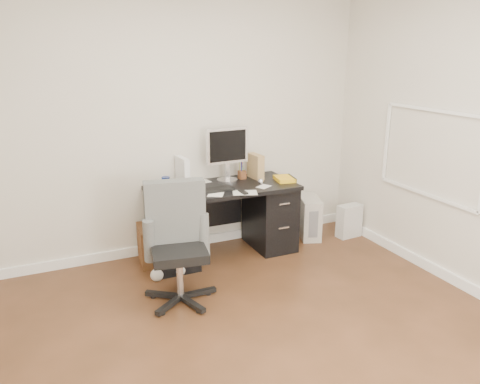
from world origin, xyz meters
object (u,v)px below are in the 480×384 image
Objects in this scene: pc_tower at (309,217)px; lcd_monitor at (227,154)px; keyboard at (213,190)px; wicker_basket at (159,244)px; office_chair at (179,245)px; desk at (223,218)px.

lcd_monitor is at bearing -165.68° from pc_tower.
keyboard is 0.80m from wicker_basket.
lcd_monitor is 0.56× the size of office_chair.
pc_tower is (0.98, -0.09, -0.81)m from lcd_monitor.
keyboard is at bearing -138.96° from desk.
keyboard is (-0.15, -0.13, 0.36)m from desk.
lcd_monitor reaches higher than pc_tower.
office_chair is (-0.82, -0.90, -0.52)m from lcd_monitor.
office_chair is at bearing -136.15° from pc_tower.
desk is at bearing 40.78° from keyboard.
desk reaches higher than wicker_basket.
desk is at bearing -9.01° from wicker_basket.
desk is at bearing -157.02° from pc_tower.
lcd_monitor is 1.32m from office_chair.
office_chair is (-0.55, -0.61, -0.25)m from keyboard.
office_chair reaches higher than pc_tower.
keyboard is 0.40× the size of office_chair.
lcd_monitor reaches higher than office_chair.
desk is 3.89× the size of wicker_basket.
lcd_monitor is (0.12, 0.16, 0.64)m from desk.
office_chair is (-0.70, -0.74, 0.12)m from desk.
wicker_basket is (-1.76, 0.04, -0.04)m from pc_tower.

